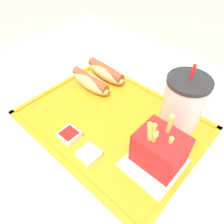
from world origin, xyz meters
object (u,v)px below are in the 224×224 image
at_px(hot_dog_near, 90,81).
at_px(sauce_cup_mayo, 89,154).
at_px(soda_cup, 183,103).
at_px(hot_dog_far, 106,72).
at_px(sauce_cup_ketchup, 69,135).
at_px(fries_carton, 160,149).

bearing_deg(hot_dog_near, sauce_cup_mayo, -44.38).
xyz_separation_m(soda_cup, hot_dog_far, (-0.25, 0.01, -0.04)).
bearing_deg(hot_dog_near, hot_dog_far, 90.00).
xyz_separation_m(soda_cup, sauce_cup_ketchup, (-0.16, -0.20, -0.06)).
height_order(hot_dog_far, sauce_cup_mayo, hot_dog_far).
relative_size(hot_dog_near, sauce_cup_ketchup, 3.28).
bearing_deg(sauce_cup_mayo, hot_dog_far, 126.31).
bearing_deg(hot_dog_far, sauce_cup_ketchup, -66.70).
height_order(soda_cup, sauce_cup_ketchup, soda_cup).
xyz_separation_m(soda_cup, hot_dog_near, (-0.25, -0.05, -0.04)).
bearing_deg(sauce_cup_ketchup, hot_dog_near, 121.15).
relative_size(soda_cup, hot_dog_far, 1.19).
bearing_deg(hot_dog_far, fries_carton, -26.03).
relative_size(sauce_cup_mayo, sauce_cup_ketchup, 1.00).
xyz_separation_m(soda_cup, fries_carton, (0.02, -0.12, -0.02)).
bearing_deg(sauce_cup_mayo, hot_dog_near, 135.62).
bearing_deg(fries_carton, soda_cup, 101.39).
xyz_separation_m(fries_carton, sauce_cup_ketchup, (-0.18, -0.08, -0.03)).
distance_m(hot_dog_far, sauce_cup_mayo, 0.28).
xyz_separation_m(hot_dog_far, hot_dog_near, (0.00, -0.06, -0.00)).
bearing_deg(sauce_cup_mayo, fries_carton, 38.32).
height_order(soda_cup, fries_carton, soda_cup).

